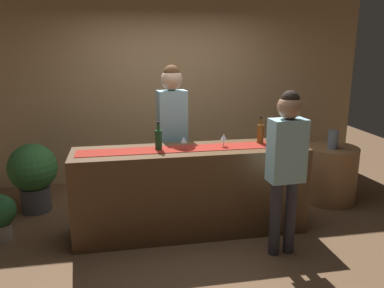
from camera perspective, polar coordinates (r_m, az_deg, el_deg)
name	(u,v)px	position (r m, az deg, el deg)	size (l,w,h in m)	color
ground_plane	(191,231)	(4.55, -0.18, -12.43)	(10.00, 10.00, 0.00)	brown
back_wall	(167,84)	(5.97, -3.58, 8.62)	(6.00, 0.12, 2.90)	tan
bar_counter	(191,191)	(4.35, -0.19, -6.78)	(2.52, 0.60, 0.96)	#543821
counter_runner_cloth	(191,148)	(4.20, -0.19, -0.63)	(2.39, 0.28, 0.01)	maroon
wine_bottle_green	(158,139)	(4.14, -4.88, 0.66)	(0.07, 0.07, 0.30)	#194723
wine_bottle_amber	(260,133)	(4.47, 9.87, 1.54)	(0.07, 0.07, 0.30)	brown
wine_glass_near_customer	(224,137)	(4.26, 4.62, 0.97)	(0.07, 0.07, 0.14)	silver
wine_glass_mid_counter	(184,140)	(4.13, -1.19, 0.56)	(0.07, 0.07, 0.14)	silver
bartender	(172,122)	(4.70, -2.90, 3.17)	(0.36, 0.25, 1.81)	#26262B
customer_sipping	(287,157)	(3.84, 13.52, -1.84)	(0.35, 0.23, 1.64)	#33333D
round_side_table	(330,174)	(5.54, 19.36, -4.12)	(0.68, 0.68, 0.74)	#996B42
vase_on_side_table	(333,140)	(5.32, 19.74, 0.59)	(0.13, 0.13, 0.24)	slate
potted_plant_tall	(33,173)	(5.25, -22.01, -3.89)	(0.59, 0.59, 0.87)	#4C4C51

